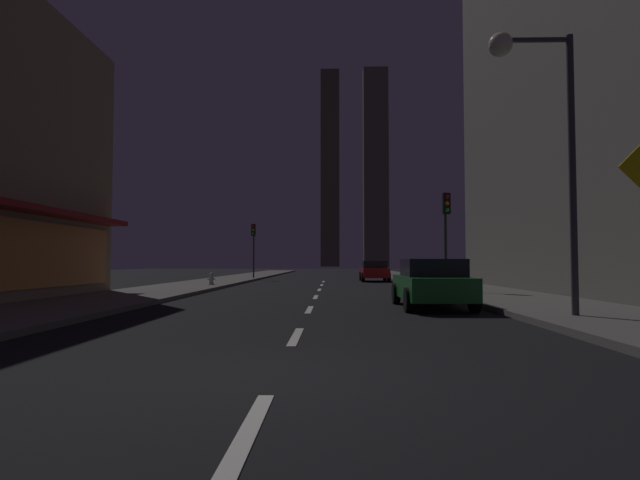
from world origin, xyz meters
TOP-DOWN VIEW (x-y plane):
  - ground_plane at (0.00, 32.00)m, footprint 78.00×136.00m
  - sidewalk_right at (7.00, 32.00)m, footprint 4.00×76.00m
  - sidewalk_left at (-7.00, 32.00)m, footprint 4.00×76.00m
  - lane_marking_center at (0.00, 13.60)m, footprint 0.16×33.40m
  - skyscraper_distant_tall at (-0.30, 157.62)m, footprint 5.97×7.30m
  - skyscraper_distant_mid at (12.27, 131.49)m, footprint 6.67×5.20m
  - car_parked_near at (3.60, 9.09)m, footprint 1.98×4.24m
  - car_parked_far at (3.60, 30.05)m, footprint 1.98×4.24m
  - fire_hydrant_far_left at (-5.90, 21.21)m, footprint 0.42×0.30m
  - traffic_light_near_right at (5.50, 15.63)m, footprint 0.32×0.48m
  - traffic_light_far_left at (-5.50, 33.06)m, footprint 0.32×0.48m
  - street_lamp_right at (5.38, 5.69)m, footprint 1.96×0.56m

SIDE VIEW (x-z plane):
  - ground_plane at x=0.00m, z-range -0.10..0.00m
  - lane_marking_center at x=0.00m, z-range 0.00..0.01m
  - sidewalk_right at x=7.00m, z-range 0.00..0.15m
  - sidewalk_left at x=-7.00m, z-range 0.00..0.15m
  - fire_hydrant_far_left at x=-5.90m, z-range 0.13..0.78m
  - car_parked_near at x=3.60m, z-range 0.02..1.47m
  - car_parked_far at x=3.60m, z-range 0.02..1.47m
  - traffic_light_near_right at x=5.50m, z-range 1.09..5.29m
  - traffic_light_far_left at x=-5.50m, z-range 1.09..5.29m
  - street_lamp_right at x=5.38m, z-range 1.78..8.36m
  - skyscraper_distant_mid at x=12.27m, z-range 0.00..54.17m
  - skyscraper_distant_tall at x=-0.30m, z-range 0.00..63.42m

